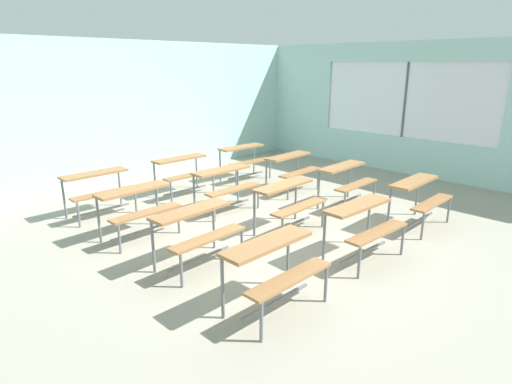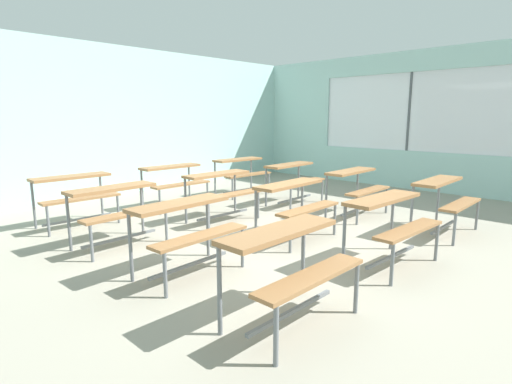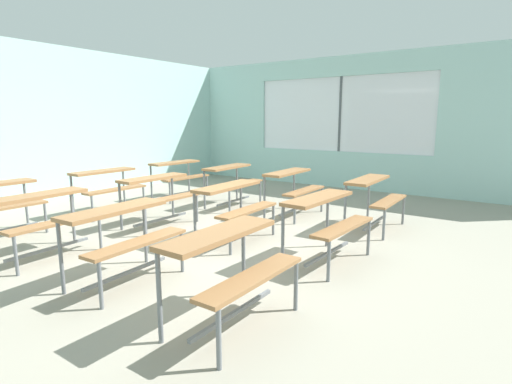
# 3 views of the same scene
# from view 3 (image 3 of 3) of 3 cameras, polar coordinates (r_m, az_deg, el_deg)

# --- Properties ---
(ground) EXTENTS (10.00, 9.00, 0.05)m
(ground) POSITION_cam_3_polar(r_m,az_deg,el_deg) (5.29, -5.65, -7.54)
(ground) COLOR gray
(wall_back) EXTENTS (10.00, 0.12, 3.00)m
(wall_back) POSITION_cam_3_polar(r_m,az_deg,el_deg) (8.68, -29.28, 8.44)
(wall_back) COLOR #A8D1CC
(wall_back) RESTS_ON ground
(wall_right) EXTENTS (0.12, 9.00, 3.00)m
(wall_right) POSITION_cam_3_polar(r_m,az_deg,el_deg) (9.35, 15.49, 9.10)
(wall_right) COLOR #A8D1CC
(wall_right) RESTS_ON ground
(desk_bench_r0c0) EXTENTS (1.10, 0.59, 0.74)m
(desk_bench_r0c0) POSITION_cam_3_polar(r_m,az_deg,el_deg) (3.10, -3.70, -9.12)
(desk_bench_r0c0) COLOR olive
(desk_bench_r0c0) RESTS_ON ground
(desk_bench_r0c1) EXTENTS (1.13, 0.64, 0.74)m
(desk_bench_r0c1) POSITION_cam_3_polar(r_m,az_deg,el_deg) (4.53, 10.06, -2.98)
(desk_bench_r0c1) COLOR olive
(desk_bench_r0c1) RESTS_ON ground
(desk_bench_r0c2) EXTENTS (1.11, 0.61, 0.74)m
(desk_bench_r0c2) POSITION_cam_3_polar(r_m,az_deg,el_deg) (6.06, 16.61, 0.13)
(desk_bench_r0c2) COLOR olive
(desk_bench_r0c2) RESTS_ON ground
(desk_bench_r1c0) EXTENTS (1.13, 0.64, 0.74)m
(desk_bench_r1c0) POSITION_cam_3_polar(r_m,az_deg,el_deg) (4.11, -18.56, -4.76)
(desk_bench_r1c0) COLOR olive
(desk_bench_r1c0) RESTS_ON ground
(desk_bench_r1c1) EXTENTS (1.12, 0.63, 0.74)m
(desk_bench_r1c1) POSITION_cam_3_polar(r_m,az_deg,el_deg) (5.24, -3.11, -1.00)
(desk_bench_r1c1) COLOR olive
(desk_bench_r1c1) RESTS_ON ground
(desk_bench_r1c2) EXTENTS (1.12, 0.62, 0.74)m
(desk_bench_r1c2) POSITION_cam_3_polar(r_m,az_deg,el_deg) (6.66, 5.33, 1.41)
(desk_bench_r1c2) COLOR olive
(desk_bench_r1c2) RESTS_ON ground
(desk_bench_r2c0) EXTENTS (1.12, 0.63, 0.74)m
(desk_bench_r2c0) POSITION_cam_3_polar(r_m,az_deg,el_deg) (5.22, -28.03, -2.28)
(desk_bench_r2c0) COLOR olive
(desk_bench_r2c0) RESTS_ON ground
(desk_bench_r2c1) EXTENTS (1.11, 0.61, 0.74)m
(desk_bench_r2c1) POSITION_cam_3_polar(r_m,az_deg,el_deg) (6.16, -13.78, 0.42)
(desk_bench_r2c1) COLOR olive
(desk_bench_r2c1) RESTS_ON ground
(desk_bench_r2c2) EXTENTS (1.13, 0.64, 0.74)m
(desk_bench_r2c2) POSITION_cam_3_polar(r_m,az_deg,el_deg) (7.36, -3.43, 2.30)
(desk_bench_r2c2) COLOR olive
(desk_bench_r2c2) RESTS_ON ground
(desk_bench_r3c1) EXTENTS (1.10, 0.60, 0.74)m
(desk_bench_r3c1) POSITION_cam_3_polar(r_m,az_deg,el_deg) (7.20, -20.47, 1.48)
(desk_bench_r3c1) COLOR olive
(desk_bench_r3c1) RESTS_ON ground
(desk_bench_r3c2) EXTENTS (1.13, 0.64, 0.74)m
(desk_bench_r3c2) POSITION_cam_3_polar(r_m,az_deg,el_deg) (8.25, -10.99, 3.00)
(desk_bench_r3c2) COLOR olive
(desk_bench_r3c2) RESTS_ON ground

